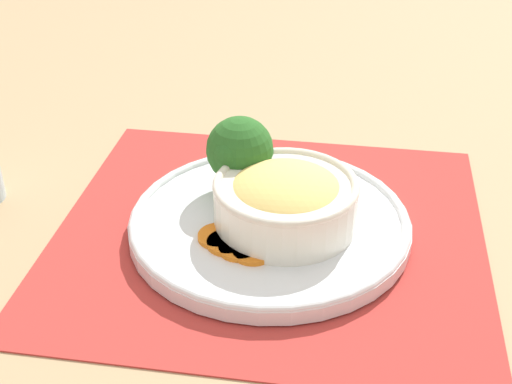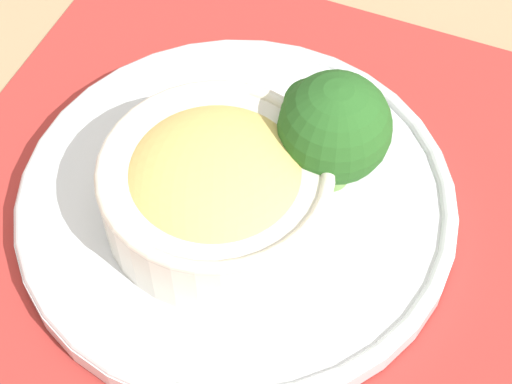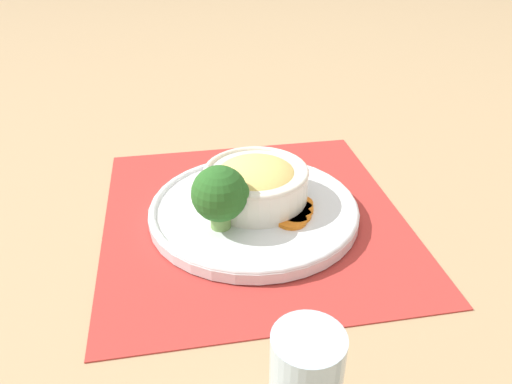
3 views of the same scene
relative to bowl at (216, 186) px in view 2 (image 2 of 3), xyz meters
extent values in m
plane|color=tan|center=(0.01, 0.02, -0.05)|extent=(4.00, 4.00, 0.00)
cube|color=#B2332D|center=(0.01, 0.02, -0.05)|extent=(0.47, 0.50, 0.00)
cylinder|color=silver|center=(0.01, 0.02, -0.04)|extent=(0.31, 0.31, 0.02)
torus|color=silver|center=(0.01, 0.02, -0.03)|extent=(0.31, 0.31, 0.01)
cylinder|color=silver|center=(0.00, 0.00, -0.01)|extent=(0.16, 0.16, 0.05)
torus|color=silver|center=(0.00, 0.00, 0.02)|extent=(0.16, 0.16, 0.01)
ellipsoid|color=#EAC66B|center=(0.00, 0.00, 0.01)|extent=(0.13, 0.13, 0.05)
cylinder|color=#759E51|center=(0.06, 0.06, -0.02)|extent=(0.03, 0.03, 0.03)
sphere|color=#286023|center=(0.06, 0.06, 0.02)|extent=(0.08, 0.08, 0.08)
sphere|color=#286023|center=(0.04, 0.07, 0.03)|extent=(0.03, 0.03, 0.03)
sphere|color=#286023|center=(0.08, 0.05, 0.03)|extent=(0.03, 0.03, 0.03)
cylinder|color=orange|center=(-0.03, 0.07, -0.03)|extent=(0.04, 0.04, 0.01)
cylinder|color=orange|center=(-0.05, 0.06, -0.03)|extent=(0.04, 0.04, 0.01)
cylinder|color=orange|center=(-0.05, 0.04, -0.03)|extent=(0.04, 0.04, 0.01)
cylinder|color=orange|center=(-0.06, 0.03, -0.03)|extent=(0.04, 0.04, 0.01)
camera|label=1|loc=(-0.64, -0.02, 0.41)|focal=50.00mm
camera|label=2|loc=(0.13, -0.31, 0.46)|focal=60.00mm
camera|label=3|loc=(0.16, 0.62, 0.37)|focal=35.00mm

